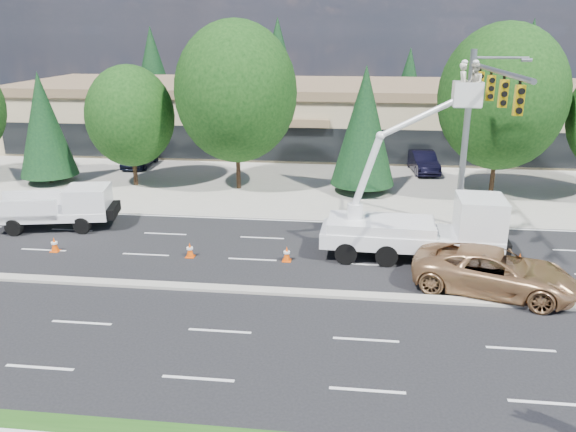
# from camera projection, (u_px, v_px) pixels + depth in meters

# --- Properties ---
(ground) EXTENTS (140.00, 140.00, 0.00)m
(ground) POSITION_uv_depth(u_px,v_px,m) (238.00, 291.00, 22.35)
(ground) COLOR black
(ground) RESTS_ON ground
(concrete_apron) EXTENTS (140.00, 22.00, 0.01)m
(concrete_apron) POSITION_uv_depth(u_px,v_px,m) (292.00, 171.00, 41.20)
(concrete_apron) COLOR gray
(concrete_apron) RESTS_ON ground
(road_median) EXTENTS (120.00, 0.55, 0.12)m
(road_median) POSITION_uv_depth(u_px,v_px,m) (238.00, 289.00, 22.33)
(road_median) COLOR gray
(road_median) RESTS_ON ground
(strip_mall) EXTENTS (50.40, 15.40, 5.50)m
(strip_mall) POSITION_uv_depth(u_px,v_px,m) (305.00, 114.00, 49.71)
(strip_mall) COLOR tan
(strip_mall) RESTS_ON ground
(tree_front_b) EXTENTS (3.74, 3.74, 7.36)m
(tree_front_b) POSITION_uv_depth(u_px,v_px,m) (44.00, 124.00, 37.00)
(tree_front_b) COLOR #332114
(tree_front_b) RESTS_ON ground
(tree_front_c) EXTENTS (5.66, 5.66, 7.85)m
(tree_front_c) POSITION_uv_depth(u_px,v_px,m) (130.00, 116.00, 36.14)
(tree_front_c) COLOR #332114
(tree_front_c) RESTS_ON ground
(tree_front_d) EXTENTS (7.63, 7.63, 10.59)m
(tree_front_d) POSITION_uv_depth(u_px,v_px,m) (236.00, 92.00, 34.87)
(tree_front_d) COLOR #332114
(tree_front_d) RESTS_ON ground
(tree_front_e) EXTENTS (4.02, 4.02, 7.92)m
(tree_front_e) POSITION_uv_depth(u_px,v_px,m) (364.00, 126.00, 34.60)
(tree_front_e) COLOR #332114
(tree_front_e) RESTS_ON ground
(tree_front_f) EXTENTS (7.50, 7.50, 10.41)m
(tree_front_f) POSITION_uv_depth(u_px,v_px,m) (502.00, 97.00, 33.14)
(tree_front_f) COLOR #332114
(tree_front_f) RESTS_ON ground
(tree_back_a) EXTENTS (5.23, 5.23, 10.32)m
(tree_back_a) POSITION_uv_depth(u_px,v_px,m) (153.00, 71.00, 62.17)
(tree_back_a) COLOR #332114
(tree_back_a) RESTS_ON ground
(tree_back_b) EXTENTS (5.69, 5.69, 11.22)m
(tree_back_b) POSITION_uv_depth(u_px,v_px,m) (278.00, 68.00, 60.48)
(tree_back_b) COLOR #332114
(tree_back_b) RESTS_ON ground
(tree_back_c) EXTENTS (4.15, 4.15, 8.18)m
(tree_back_c) POSITION_uv_depth(u_px,v_px,m) (409.00, 84.00, 59.46)
(tree_back_c) COLOR #332114
(tree_back_c) RESTS_ON ground
(tree_back_d) EXTENTS (5.61, 5.61, 11.06)m
(tree_back_d) POSITION_uv_depth(u_px,v_px,m) (528.00, 70.00, 57.66)
(tree_back_d) COLOR #332114
(tree_back_d) RESTS_ON ground
(signal_mast) EXTENTS (2.76, 10.16, 9.00)m
(signal_mast) POSITION_uv_depth(u_px,v_px,m) (477.00, 117.00, 25.98)
(signal_mast) COLOR gray
(signal_mast) RESTS_ON ground
(utility_pickup) EXTENTS (6.03, 3.23, 2.19)m
(utility_pickup) POSITION_uv_depth(u_px,v_px,m) (62.00, 211.00, 29.15)
(utility_pickup) COLOR white
(utility_pickup) RESTS_ON ground
(bucket_truck) EXTENTS (7.98, 2.82, 8.74)m
(bucket_truck) POSITION_uv_depth(u_px,v_px,m) (426.00, 220.00, 24.86)
(bucket_truck) COLOR white
(bucket_truck) RESTS_ON ground
(traffic_cone_a) EXTENTS (0.40, 0.40, 0.70)m
(traffic_cone_a) POSITION_uv_depth(u_px,v_px,m) (54.00, 244.00, 26.22)
(traffic_cone_a) COLOR #DC4706
(traffic_cone_a) RESTS_ON ground
(traffic_cone_b) EXTENTS (0.40, 0.40, 0.70)m
(traffic_cone_b) POSITION_uv_depth(u_px,v_px,m) (190.00, 250.00, 25.57)
(traffic_cone_b) COLOR #DC4706
(traffic_cone_b) RESTS_ON ground
(traffic_cone_c) EXTENTS (0.40, 0.40, 0.70)m
(traffic_cone_c) POSITION_uv_depth(u_px,v_px,m) (287.00, 254.00, 25.12)
(traffic_cone_c) COLOR #DC4706
(traffic_cone_c) RESTS_ON ground
(traffic_cone_d) EXTENTS (0.40, 0.40, 0.70)m
(traffic_cone_d) POSITION_uv_depth(u_px,v_px,m) (391.00, 251.00, 25.50)
(traffic_cone_d) COLOR #DC4706
(traffic_cone_d) RESTS_ON ground
(traffic_cone_e) EXTENTS (0.40, 0.40, 0.70)m
(traffic_cone_e) POSITION_uv_depth(u_px,v_px,m) (519.00, 261.00, 24.36)
(traffic_cone_e) COLOR #DC4706
(traffic_cone_e) RESTS_ON ground
(minivan) EXTENTS (6.77, 4.54, 1.72)m
(minivan) POSITION_uv_depth(u_px,v_px,m) (494.00, 271.00, 22.04)
(minivan) COLOR #AE8154
(minivan) RESTS_ON ground
(parked_car_west) EXTENTS (2.10, 4.80, 1.61)m
(parked_car_west) POSITION_uv_depth(u_px,v_px,m) (140.00, 155.00, 42.62)
(parked_car_west) COLOR black
(parked_car_west) RESTS_ON ground
(parked_car_east) EXTENTS (2.11, 4.78, 1.53)m
(parked_car_east) POSITION_uv_depth(u_px,v_px,m) (423.00, 162.00, 40.77)
(parked_car_east) COLOR black
(parked_car_east) RESTS_ON ground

